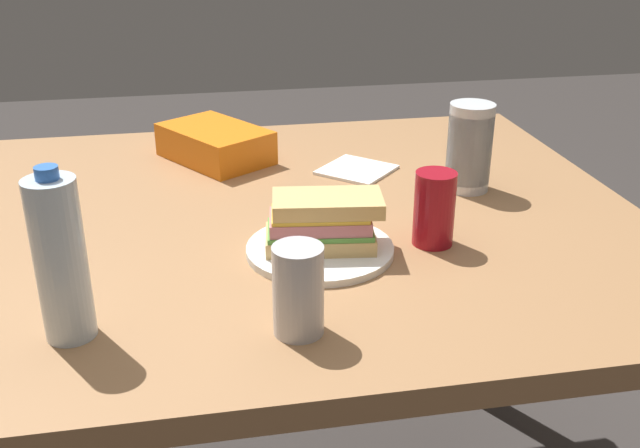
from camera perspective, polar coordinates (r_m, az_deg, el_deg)
dining_table at (r=1.36m, az=-5.77°, el=-3.06°), size 1.41×1.07×0.78m
paper_plate at (r=1.18m, az=0.00°, el=-1.96°), size 0.23×0.23×0.01m
sandwich at (r=1.16m, az=0.18°, el=0.17°), size 0.19×0.12×0.08m
soda_can_red at (r=1.20m, az=8.75°, el=1.18°), size 0.07×0.07×0.12m
chip_bag at (r=1.60m, az=-8.03°, el=6.12°), size 0.25×0.27×0.07m
water_bottle_tall at (r=0.97m, az=-19.27°, el=-2.59°), size 0.06×0.06×0.23m
plastic_cup_stack at (r=1.43m, az=11.38°, el=5.79°), size 0.08×0.08×0.17m
soda_can_silver at (r=0.95m, az=-1.68°, el=-5.11°), size 0.07×0.07×0.12m
paper_napkin at (r=1.52m, az=2.82°, el=4.17°), size 0.18×0.18×0.01m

